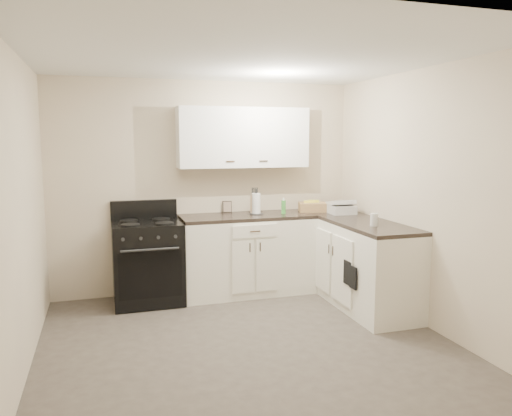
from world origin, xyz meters
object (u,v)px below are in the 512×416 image
object	(u,v)px
knife_block	(255,204)
wicker_basket	(312,207)
stove	(148,262)
countertop_grill	(342,209)
paper_towel	(256,204)

from	to	relation	value
knife_block	wicker_basket	xyz separation A→B (m)	(0.73, -0.05, -0.06)
stove	wicker_basket	size ratio (longest dim) A/B	2.77
stove	wicker_basket	bearing A→B (deg)	1.51
knife_block	countertop_grill	world-z (taller)	knife_block
stove	paper_towel	bearing A→B (deg)	2.16
wicker_basket	stove	bearing A→B (deg)	-178.49
knife_block	wicker_basket	distance (m)	0.73
paper_towel	countertop_grill	size ratio (longest dim) A/B	0.88
knife_block	stove	bearing A→B (deg)	-163.06
wicker_basket	countertop_grill	world-z (taller)	wicker_basket
knife_block	wicker_basket	size ratio (longest dim) A/B	0.67
stove	countertop_grill	bearing A→B (deg)	-5.68
knife_block	wicker_basket	world-z (taller)	knife_block
stove	wicker_basket	xyz separation A→B (m)	(2.01, 0.05, 0.53)
wicker_basket	countertop_grill	xyz separation A→B (m)	(0.26, -0.28, -0.00)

